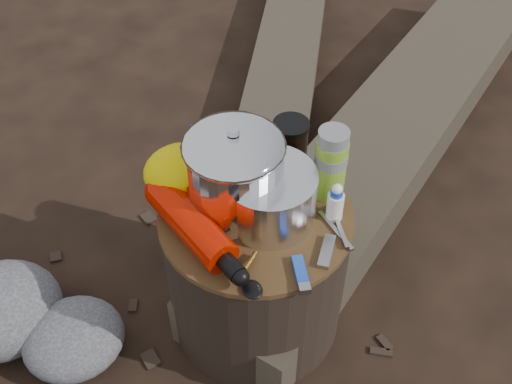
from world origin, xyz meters
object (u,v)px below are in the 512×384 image
object	(u,v)px
camping_pot	(234,171)
thermos	(331,164)
travel_mug	(290,144)
log_main	(391,135)
stump	(256,269)
fuel_bottle	(191,224)

from	to	relation	value
camping_pot	thermos	distance (m)	0.22
camping_pot	thermos	bearing A→B (deg)	-6.92
travel_mug	log_main	bearing A→B (deg)	34.22
stump	log_main	xyz separation A→B (m)	(0.64, 0.48, -0.12)
fuel_bottle	thermos	bearing A→B (deg)	-13.85
stump	camping_pot	world-z (taller)	camping_pot
thermos	log_main	bearing A→B (deg)	45.56
fuel_bottle	travel_mug	world-z (taller)	travel_mug
thermos	travel_mug	size ratio (longest dim) A/B	1.47
camping_pot	thermos	size ratio (longest dim) A/B	1.19
camping_pot	thermos	world-z (taller)	camping_pot
log_main	thermos	world-z (taller)	thermos
stump	log_main	size ratio (longest dim) A/B	0.22
camping_pot	thermos	xyz separation A→B (m)	(0.22, -0.03, -0.02)
log_main	camping_pot	distance (m)	0.91
log_main	fuel_bottle	distance (m)	1.00
stump	travel_mug	bearing A→B (deg)	46.12
log_main	thermos	size ratio (longest dim) A/B	10.79
log_main	camping_pot	xyz separation A→B (m)	(-0.67, -0.44, 0.43)
thermos	travel_mug	bearing A→B (deg)	112.46
camping_pot	travel_mug	xyz separation A→B (m)	(0.17, 0.09, -0.05)
log_main	fuel_bottle	xyz separation A→B (m)	(-0.79, -0.50, 0.36)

